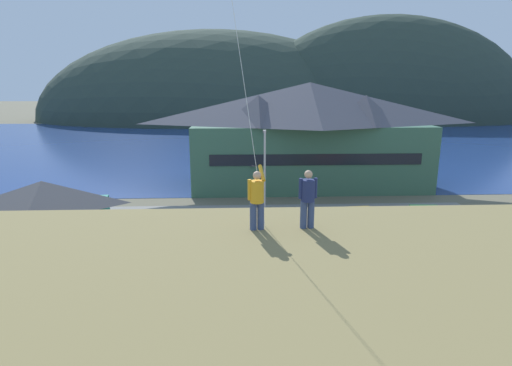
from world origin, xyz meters
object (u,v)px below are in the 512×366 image
Objects in this scene: moored_boat_outer_mooring at (279,164)px; parked_car_front_row_silver at (115,259)px; harbor_lodge at (309,132)px; parked_car_mid_row_near at (292,230)px; parked_car_lone_by_shed at (256,260)px; parked_car_front_row_end at (425,219)px; person_kite_flyer at (257,198)px; person_companion at (308,197)px; parked_car_back_row_left at (357,220)px; parking_light_pole at (265,170)px; parked_car_corner_spot at (219,229)px; parked_car_back_row_right at (382,255)px; storage_shed_waterside at (254,168)px; storage_shed_near_lot at (46,216)px; parked_car_mid_row_far at (468,259)px; wharf_dock at (250,162)px; moored_boat_wharfside at (227,157)px.

parked_car_front_row_silver is (-12.29, -30.21, 0.34)m from moored_boat_outer_mooring.
harbor_lodge is 6.03× the size of parked_car_mid_row_near.
parked_car_lone_by_shed is 14.57m from parked_car_front_row_end.
harbor_lodge is at bearing 77.57° from person_kite_flyer.
person_companion is (1.11, -9.93, 6.41)m from parked_car_lone_by_shed.
parking_light_pole reaches higher than parked_car_back_row_left.
moored_boat_outer_mooring is 1.97× the size of parked_car_front_row_silver.
parked_car_corner_spot is 10.87m from parked_car_back_row_right.
storage_shed_waterside is 1.41× the size of parked_car_corner_spot.
storage_shed_near_lot is 1.34× the size of storage_shed_waterside.
parking_light_pole is (3.41, 4.46, 3.20)m from parked_car_corner_spot.
storage_shed_waterside is 15.41m from parked_car_mid_row_near.
parked_car_back_row_left is (10.04, 1.35, 0.00)m from parked_car_corner_spot.
harbor_lodge reaches higher than parked_car_mid_row_far.
wharf_dock is 44.97m from person_companion.
parked_car_mid_row_far is at bearing 41.03° from person_companion.
parked_car_mid_row_far is at bearing -7.89° from parked_car_back_row_right.
parked_car_mid_row_far is 17.03m from person_kite_flyer.
person_kite_flyer is 1.07× the size of person_companion.
wharf_dock is at bearing 90.62° from person_companion.
parked_car_mid_row_near is at bearing 151.79° from parked_car_mid_row_far.
moored_boat_outer_mooring is 26.04m from parked_car_mid_row_near.
harbor_lodge is 10.58m from moored_boat_outer_mooring.
parked_car_mid_row_far and parked_car_front_row_end have the same top height.
person_kite_flyer reaches higher than storage_shed_near_lot.
parked_car_back_row_left is at bearing 6.66° from storage_shed_near_lot.
moored_boat_outer_mooring is 1.91× the size of parked_car_corner_spot.
moored_boat_wharfside is at bearing 94.19° from parked_car_lone_by_shed.
parked_car_back_row_left is at bearing 20.77° from parked_car_mid_row_near.
parked_car_corner_spot and parked_car_back_row_right have the same top height.
parking_light_pole is (-6.63, 3.11, 3.20)m from parked_car_back_row_left.
storage_shed_near_lot is at bearing 135.90° from person_companion.
parked_car_lone_by_shed is at bearing -152.19° from parked_car_front_row_end.
parked_car_front_row_end is (15.18, 1.56, 0.00)m from parked_car_corner_spot.
parked_car_back_row_right is at bearing 2.30° from parked_car_lone_by_shed.
parked_car_front_row_silver is 8.01m from parked_car_lone_by_shed.
parked_car_front_row_end is (12.19, -13.11, -1.32)m from storage_shed_waterside.
storage_shed_near_lot is 20.80m from person_companion.
parked_car_mid_row_near is 16.04m from person_companion.
parking_light_pole reaches higher than parked_car_mid_row_far.
parked_car_back_row_right is 14.40m from person_kite_flyer.
parked_car_front_row_silver is 14.45m from person_kite_flyer.
moored_boat_outer_mooring is 25.38m from parked_car_front_row_end.
moored_boat_wharfside is at bearing 138.09° from moored_boat_outer_mooring.
parked_car_mid_row_far is at bearing -75.87° from moored_boat_outer_mooring.
parked_car_mid_row_far is at bearing -42.45° from parking_light_pole.
parked_car_back_row_left is at bearing -71.02° from moored_boat_wharfside.
person_companion reaches higher than parked_car_mid_row_near.
parked_car_mid_row_near is at bearing -102.91° from harbor_lodge.
moored_boat_wharfside reaches higher than parked_car_front_row_silver.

